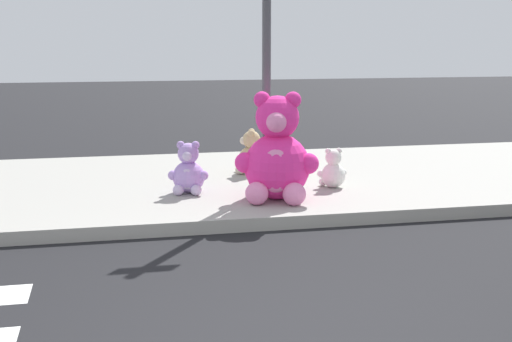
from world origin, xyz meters
TOP-DOWN VIEW (x-y plane):
  - sidewalk at (0.00, 5.20)m, footprint 28.00×4.40m
  - sign_pole at (1.00, 4.40)m, footprint 0.56×0.11m
  - plush_pink_large at (0.99, 3.81)m, footprint 0.97×0.92m
  - plush_white at (1.87, 4.33)m, footprint 0.40×0.35m
  - plush_tan at (1.02, 5.50)m, footprint 0.45×0.48m
  - plush_yellow at (1.41, 5.29)m, footprint 0.34×0.35m
  - plush_lavender at (0.00, 4.39)m, footprint 0.49×0.46m

SIDE VIEW (x-z plane):
  - sidewalk at x=0.00m, z-range 0.00..0.15m
  - plush_yellow at x=1.41m, z-range 0.10..0.58m
  - plush_white at x=1.87m, z-range 0.10..0.62m
  - plush_tan at x=1.02m, z-range 0.09..0.72m
  - plush_lavender at x=0.00m, z-range 0.08..0.74m
  - plush_pink_large at x=0.99m, z-range 0.02..1.31m
  - sign_pole at x=1.00m, z-range 0.25..3.45m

